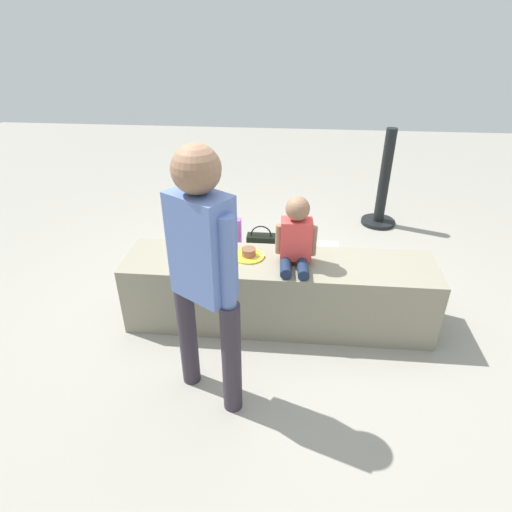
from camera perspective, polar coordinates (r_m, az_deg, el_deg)
name	(u,v)px	position (r m, az deg, el deg)	size (l,w,h in m)	color
ground_plane	(277,319)	(3.29, 2.85, -8.40)	(12.00, 12.00, 0.00)	gray
concrete_ledge	(278,292)	(3.14, 2.97, -4.73)	(2.18, 0.50, 0.51)	gray
child_seated	(296,236)	(2.88, 5.34, 2.63)	(0.28, 0.32, 0.48)	#172640
adult_standing	(203,263)	(2.20, -7.07, -0.91)	(0.40, 0.33, 1.53)	#312934
cake_plate	(249,254)	(3.04, -0.97, 0.24)	(0.22, 0.22, 0.07)	yellow
gift_bag	(228,232)	(4.19, -3.67, 3.13)	(0.25, 0.09, 0.35)	#B259BF
railing_post	(383,191)	(4.76, 16.45, 8.30)	(0.36, 0.36, 1.03)	black
water_bottle_near_gift	(290,242)	(4.17, 4.56, 1.88)	(0.07, 0.07, 0.18)	silver
water_bottle_far_side	(324,265)	(3.78, 9.00, -1.22)	(0.06, 0.06, 0.24)	silver
cake_box_white	(323,253)	(4.08, 8.82, 0.43)	(0.31, 0.28, 0.10)	white
handbag_black_leather	(261,246)	(4.02, 0.67, 1.40)	(0.26, 0.12, 0.33)	black
handbag_brown_canvas	(385,269)	(3.85, 16.77, -1.71)	(0.32, 0.10, 0.30)	brown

